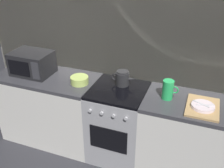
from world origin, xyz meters
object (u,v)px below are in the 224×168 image
(dish_pile, at_px, (203,107))
(kettle, at_px, (123,78))
(pitcher, at_px, (168,89))
(mixing_bowl, at_px, (80,80))
(stove_unit, at_px, (118,123))
(microwave, at_px, (32,63))

(dish_pile, bearing_deg, kettle, 168.28)
(dish_pile, bearing_deg, pitcher, 168.67)
(mixing_bowl, distance_m, pitcher, 0.97)
(stove_unit, bearing_deg, mixing_bowl, -177.10)
(stove_unit, distance_m, kettle, 0.54)
(mixing_bowl, bearing_deg, pitcher, 1.67)
(kettle, bearing_deg, dish_pile, -11.72)
(kettle, height_order, dish_pile, kettle)
(stove_unit, bearing_deg, kettle, 86.14)
(stove_unit, distance_m, pitcher, 0.76)
(microwave, height_order, kettle, microwave)
(microwave, xyz_separation_m, kettle, (1.09, 0.11, -0.05))
(microwave, relative_size, kettle, 1.62)
(stove_unit, xyz_separation_m, kettle, (0.01, 0.11, 0.53))
(stove_unit, distance_m, dish_pile, 0.99)
(microwave, distance_m, pitcher, 1.60)
(mixing_bowl, relative_size, pitcher, 1.00)
(stove_unit, bearing_deg, pitcher, 0.61)
(mixing_bowl, xyz_separation_m, dish_pile, (1.32, -0.04, -0.02))
(kettle, xyz_separation_m, mixing_bowl, (-0.46, -0.14, -0.04))
(microwave, distance_m, mixing_bowl, 0.64)
(stove_unit, height_order, dish_pile, dish_pile)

